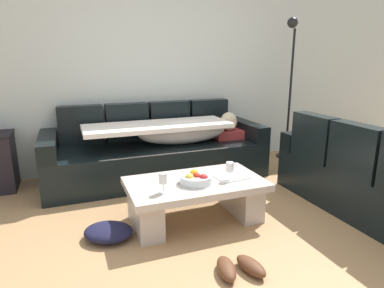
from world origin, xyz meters
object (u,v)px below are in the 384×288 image
wine_glass_near_right (230,168)px  open_magazine (231,177)px  couch_along_wall (160,151)px  floor_lamp (290,81)px  wine_glass_near_left (163,179)px  pair_of_shoes (239,267)px  crumpled_garment (108,232)px  couch_near_window (380,179)px  coffee_table (195,196)px  fruit_bowl (196,179)px

wine_glass_near_right → open_magazine: size_ratio=0.59×
couch_along_wall → floor_lamp: floor_lamp is taller
floor_lamp → wine_glass_near_left: bearing=-146.7°
pair_of_shoes → crumpled_garment: bearing=134.7°
couch_near_window → pair_of_shoes: size_ratio=5.72×
wine_glass_near_left → crumpled_garment: wine_glass_near_left is taller
coffee_table → floor_lamp: 2.52m
wine_glass_near_right → pair_of_shoes: 0.90m
fruit_bowl → couch_near_window: bearing=-13.5°
fruit_bowl → open_magazine: bearing=2.7°
couch_along_wall → wine_glass_near_right: bearing=-79.0°
coffee_table → pair_of_shoes: size_ratio=3.49×
couch_along_wall → wine_glass_near_right: (0.26, -1.33, 0.17)m
couch_along_wall → wine_glass_near_left: (-0.37, -1.39, 0.17)m
couch_along_wall → wine_glass_near_left: couch_along_wall is taller
coffee_table → fruit_bowl: bearing=-106.8°
couch_near_window → coffee_table: bearing=74.6°
coffee_table → wine_glass_near_right: wine_glass_near_right is taller
open_magazine → crumpled_garment: open_magazine is taller
wine_glass_near_right → fruit_bowl: bearing=172.6°
couch_along_wall → open_magazine: 1.31m
floor_lamp → crumpled_garment: bearing=-153.0°
open_magazine → wine_glass_near_left: bearing=-176.3°
fruit_bowl → floor_lamp: (1.96, 1.40, 0.69)m
couch_near_window → open_magazine: 1.40m
fruit_bowl → pair_of_shoes: (0.01, -0.77, -0.38)m
fruit_bowl → open_magazine: size_ratio=1.00×
couch_along_wall → floor_lamp: size_ratio=1.33×
fruit_bowl → pair_of_shoes: 0.85m
wine_glass_near_left → floor_lamp: floor_lamp is taller
couch_along_wall → crumpled_garment: bearing=-122.1°
wine_glass_near_left → crumpled_garment: 0.63m
pair_of_shoes → crumpled_garment: crumpled_garment is taller
wine_glass_near_right → open_magazine: (0.05, 0.06, -0.11)m
couch_along_wall → open_magazine: (0.31, -1.27, 0.06)m
couch_along_wall → pair_of_shoes: size_ratio=7.53×
coffee_table → crumpled_garment: 0.80m
coffee_table → floor_lamp: size_ratio=0.62×
wine_glass_near_right → couch_along_wall: bearing=101.0°
crumpled_garment → wine_glass_near_left: bearing=-14.2°
wine_glass_near_left → wine_glass_near_right: size_ratio=1.00×
open_magazine → floor_lamp: floor_lamp is taller
coffee_table → fruit_bowl: (-0.02, -0.06, 0.18)m
couch_near_window → crumpled_garment: couch_near_window is taller
couch_near_window → crumpled_garment: bearing=80.3°
coffee_table → wine_glass_near_left: bearing=-155.3°
couch_near_window → wine_glass_near_left: size_ratio=11.84×
pair_of_shoes → open_magazine: bearing=66.4°
couch_along_wall → fruit_bowl: size_ratio=9.25×
wine_glass_near_right → crumpled_garment: size_ratio=0.42×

